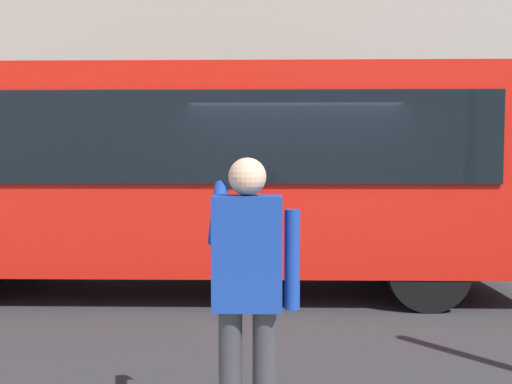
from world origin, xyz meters
TOP-DOWN VIEW (x-y plane):
  - ground_plane at (0.00, 0.00)m, footprint 60.00×60.00m
  - red_bus at (1.41, -0.39)m, footprint 9.05×2.54m
  - pedestrian_photographer at (0.44, 4.24)m, footprint 0.53×0.52m

SIDE VIEW (x-z plane):
  - ground_plane at x=0.00m, z-range 0.00..0.00m
  - pedestrian_photographer at x=0.44m, z-range 0.29..1.99m
  - red_bus at x=1.41m, z-range 0.14..3.22m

